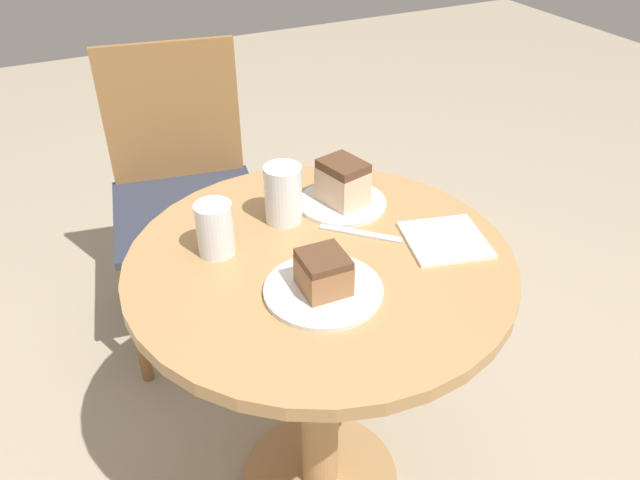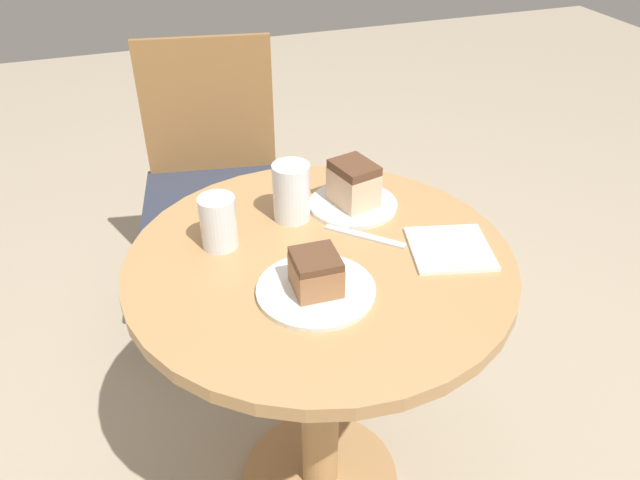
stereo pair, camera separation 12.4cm
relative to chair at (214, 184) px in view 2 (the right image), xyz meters
name	(u,v)px [view 2 (the right image)]	position (x,y,z in m)	size (l,w,h in m)	color
ground_plane	(320,480)	(0.08, -0.83, -0.49)	(8.00, 8.00, 0.00)	tan
table	(320,328)	(0.08, -0.83, 0.06)	(0.79, 0.79, 0.75)	tan
chair	(214,184)	(0.00, 0.00, 0.00)	(0.53, 0.55, 0.93)	olive
plate_near	(353,204)	(0.21, -0.67, 0.26)	(0.20, 0.20, 0.01)	silver
plate_far	(316,290)	(0.03, -0.94, 0.26)	(0.23, 0.23, 0.01)	silver
cake_slice_near	(354,184)	(0.21, -0.67, 0.31)	(0.10, 0.12, 0.10)	beige
cake_slice_far	(316,272)	(0.03, -0.94, 0.30)	(0.09, 0.09, 0.07)	#9E6B42
glass_lemonade	(292,195)	(0.07, -0.67, 0.31)	(0.08, 0.08, 0.13)	silver
glass_water	(219,225)	(-0.11, -0.72, 0.30)	(0.08, 0.08, 0.11)	silver
napkin_stack	(450,249)	(0.34, -0.90, 0.26)	(0.20, 0.20, 0.01)	white
fork	(365,236)	(0.19, -0.80, 0.26)	(0.14, 0.14, 0.00)	silver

